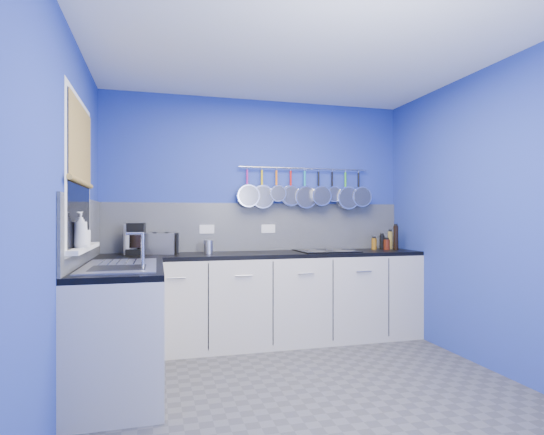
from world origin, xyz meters
name	(u,v)px	position (x,y,z in m)	size (l,w,h in m)	color
floor	(305,390)	(0.00, 0.00, -0.01)	(3.20, 3.00, 0.02)	#47474C
ceiling	(305,45)	(0.00, 0.00, 2.51)	(3.20, 3.00, 0.02)	white
wall_back	(258,217)	(0.00, 1.51, 1.25)	(3.20, 0.02, 2.50)	#263A9D
wall_front	(430,218)	(0.00, -1.51, 1.25)	(3.20, 0.02, 2.50)	#263A9D
wall_left	(65,218)	(-1.61, 0.00, 1.25)	(0.02, 3.00, 2.50)	#263A9D
wall_right	(490,218)	(1.61, 0.00, 1.25)	(0.02, 3.00, 2.50)	#263A9D
backsplash_back	(259,227)	(0.00, 1.49, 1.15)	(3.20, 0.02, 0.50)	gray
backsplash_left	(84,231)	(-1.59, 0.60, 1.15)	(0.02, 1.80, 0.50)	gray
cabinet_run_back	(265,300)	(0.00, 1.20, 0.43)	(3.20, 0.60, 0.86)	beige
worktop_back	(265,255)	(0.00, 1.20, 0.88)	(3.20, 0.60, 0.04)	black
cabinet_run_left	(120,331)	(-1.30, 0.30, 0.43)	(0.60, 1.20, 0.86)	beige
worktop_left	(120,269)	(-1.30, 0.30, 0.88)	(0.60, 1.20, 0.04)	black
window_frame	(79,175)	(-1.58, 0.30, 1.55)	(0.01, 1.00, 1.10)	white
window_glass	(80,175)	(-1.57, 0.30, 1.55)	(0.01, 0.90, 1.00)	black
bamboo_blind	(81,143)	(-1.56, 0.30, 1.77)	(0.01, 0.90, 0.55)	gold
window_sill	(83,248)	(-1.55, 0.30, 1.04)	(0.10, 0.98, 0.03)	white
sink_unit	(120,266)	(-1.30, 0.30, 0.90)	(0.50, 0.95, 0.01)	silver
mixer_tap	(143,249)	(-1.14, 0.12, 1.03)	(0.12, 0.08, 0.26)	silver
socket_left	(207,229)	(-0.55, 1.48, 1.13)	(0.15, 0.01, 0.09)	white
socket_right	(268,229)	(0.10, 1.48, 1.13)	(0.15, 0.01, 0.09)	white
pot_rail	(305,169)	(0.50, 1.45, 1.78)	(0.02, 0.02, 1.45)	silver
soap_bottle_a	(81,230)	(-1.53, 0.08, 1.17)	(0.09, 0.09, 0.24)	white
soap_bottle_b	(82,235)	(-1.53, 0.14, 1.14)	(0.08, 0.08, 0.17)	white
paper_towel	(130,239)	(-1.29, 1.29, 1.04)	(0.13, 0.13, 0.29)	white
coffee_maker	(136,239)	(-1.23, 1.27, 1.05)	(0.17, 0.19, 0.30)	black
toaster	(161,243)	(-1.01, 1.31, 1.00)	(0.31, 0.18, 0.20)	silver
canister	(208,247)	(-0.56, 1.24, 0.96)	(0.09, 0.09, 0.13)	silver
hob	(326,251)	(0.64, 1.19, 0.91)	(0.58, 0.51, 0.01)	black
pan_0	(247,187)	(-0.14, 1.44, 1.57)	(0.23, 0.11, 0.42)	silver
pan_1	(262,188)	(0.02, 1.44, 1.56)	(0.25, 0.07, 0.44)	silver
pan_2	(277,185)	(0.18, 1.44, 1.60)	(0.18, 0.10, 0.37)	silver
pan_3	(291,187)	(0.34, 1.44, 1.58)	(0.22, 0.06, 0.41)	silver
pan_4	(305,188)	(0.50, 1.44, 1.56)	(0.24, 0.08, 0.43)	silver
pan_5	(319,188)	(0.66, 1.44, 1.58)	(0.22, 0.13, 0.41)	silver
pan_6	(332,186)	(0.82, 1.44, 1.60)	(0.17, 0.09, 0.36)	silver
pan_7	(346,190)	(0.98, 1.44, 1.56)	(0.25, 0.11, 0.44)	silver
pan_8	(359,189)	(1.14, 1.44, 1.57)	(0.23, 0.12, 0.42)	silver
condiment_0	(390,240)	(1.47, 1.34, 1.00)	(0.05, 0.05, 0.19)	olive
condiment_1	(382,242)	(1.35, 1.31, 0.98)	(0.05, 0.05, 0.15)	black
condiment_2	(374,244)	(1.26, 1.32, 0.96)	(0.06, 0.06, 0.12)	#8C5914
condiment_3	(396,238)	(1.46, 1.20, 1.03)	(0.05, 0.05, 0.26)	black
condiment_4	(387,245)	(1.36, 1.22, 0.96)	(0.07, 0.07, 0.11)	#4C190C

